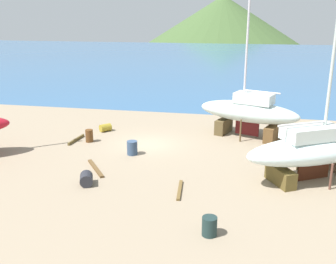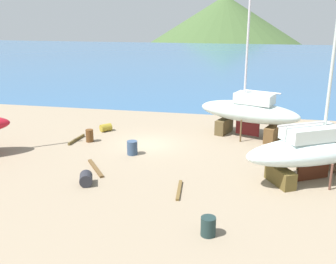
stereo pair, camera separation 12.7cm
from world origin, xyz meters
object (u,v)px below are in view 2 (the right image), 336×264
Objects in this scene: barrel_tipped_center at (86,179)px; barrel_tipped_left at (106,128)px; worker at (312,142)px; sailboat_small_center at (315,149)px; barrel_tar_black at (132,148)px; sailboat_large_starboard at (249,112)px; barrel_by_slipway at (208,226)px; barrel_tipped_right at (90,136)px.

barrel_tipped_left is at bearing 104.29° from barrel_tipped_center.
worker is at bearing -9.05° from barrel_tipped_left.
sailboat_small_center is 14.01× the size of barrel_tar_black.
worker reaches higher than barrel_tipped_left.
barrel_tipped_center reaches higher than barrel_tipped_left.
barrel_tipped_center is (2.45, -9.60, 0.05)m from barrel_tipped_left.
sailboat_large_starboard is at bearing -146.55° from worker.
sailboat_large_starboard is at bearing 84.12° from barrel_by_slipway.
sailboat_large_starboard reaches higher than barrel_tar_black.
barrel_by_slipway is at bearing -55.94° from barrel_tar_black.
sailboat_large_starboard is 14.48× the size of barrel_tipped_left.
sailboat_small_center is 15.13m from barrel_tipped_right.
sailboat_large_starboard is at bearing 3.89° from barrel_tipped_left.
barrel_by_slipway reaches higher than barrel_tipped_left.
barrel_tar_black is (3.74, -1.92, 0.01)m from barrel_tipped_right.
sailboat_large_starboard is at bearing 36.25° from barrel_tar_black.
worker is 1.93× the size of barrel_tipped_center.
barrel_tipped_right is at bearing 152.77° from barrel_tar_black.
barrel_tar_black is at bearing -52.63° from barrel_tipped_left.
sailboat_small_center reaches higher than barrel_tipped_center.
worker is 2.14× the size of barrel_by_slipway.
sailboat_small_center is at bearing -9.55° from barrel_tar_black.
worker is (0.47, 4.07, -0.84)m from sailboat_small_center.
worker is at bearing 11.20° from barrel_tar_black.
sailboat_large_starboard reaches higher than barrel_tipped_left.
sailboat_large_starboard reaches higher than barrel_tipped_right.
sailboat_small_center is 7.27× the size of worker.
sailboat_small_center reaches higher than barrel_by_slipway.
barrel_tipped_left is at bearing 126.71° from sailboat_small_center.
sailboat_small_center reaches higher than worker.
barrel_tar_black reaches higher than barrel_tipped_left.
barrel_by_slipway is at bearing -54.76° from barrel_tipped_left.
barrel_tipped_center is (-12.40, -7.24, -0.57)m from worker.
barrel_tipped_right is at bearing 136.41° from sailboat_small_center.
barrel_tipped_right is 1.06× the size of barrel_tipped_left.
barrel_tipped_center is at bearing 165.70° from sailboat_small_center.
barrel_tar_black is at bearing 56.47° from sailboat_large_starboard.
barrel_tipped_center is at bearing 71.26° from sailboat_large_starboard.
sailboat_large_starboard is 13.69× the size of barrel_tipped_right.
worker is 15.05m from barrel_tipped_left.
barrel_tipped_left is (-14.85, 2.37, -0.62)m from worker.
barrel_tipped_center is (-11.93, -3.17, -1.41)m from sailboat_small_center.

